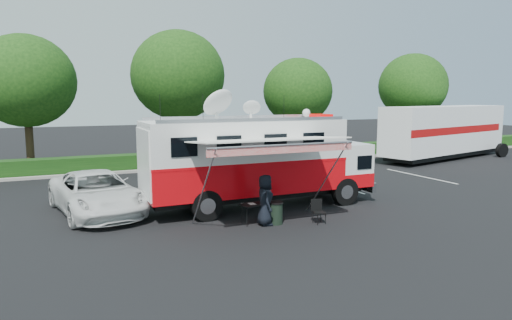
{
  "coord_description": "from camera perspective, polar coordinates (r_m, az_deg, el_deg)",
  "views": [
    {
      "loc": [
        -7.79,
        -16.82,
        4.52
      ],
      "look_at": [
        0.0,
        0.5,
        1.9
      ],
      "focal_mm": 32.0,
      "sensor_mm": 36.0,
      "label": 1
    }
  ],
  "objects": [
    {
      "name": "ground_plane",
      "position": [
        19.08,
        0.62,
        -5.85
      ],
      "size": [
        120.0,
        120.0,
        0.0
      ],
      "primitive_type": "plane",
      "color": "black",
      "rests_on": "ground"
    },
    {
      "name": "awning",
      "position": [
        15.72,
        1.71,
        2.24
      ],
      "size": [
        5.27,
        2.72,
        3.18
      ],
      "color": "white",
      "rests_on": "ground_plane"
    },
    {
      "name": "back_border",
      "position": [
        31.04,
        -7.57,
        8.68
      ],
      "size": [
        60.0,
        6.14,
        8.87
      ],
      "color": "#9E998E",
      "rests_on": "ground_plane"
    },
    {
      "name": "white_suv",
      "position": [
        19.02,
        -19.18,
        -6.34
      ],
      "size": [
        3.62,
        6.26,
        1.64
      ],
      "primitive_type": "imported",
      "rotation": [
        0.0,
        0.0,
        0.16
      ],
      "color": "silver",
      "rests_on": "ground_plane"
    },
    {
      "name": "command_truck",
      "position": [
        18.68,
        0.39,
        0.05
      ],
      "size": [
        9.65,
        2.65,
        4.63
      ],
      "color": "black",
      "rests_on": "ground_plane"
    },
    {
      "name": "folding_table",
      "position": [
        16.38,
        -0.3,
        -5.66
      ],
      "size": [
        0.96,
        0.75,
        0.74
      ],
      "color": "black",
      "rests_on": "ground_plane"
    },
    {
      "name": "folding_chair",
      "position": [
        16.71,
        7.74,
        -6.11
      ],
      "size": [
        0.52,
        0.55,
        0.87
      ],
      "color": "black",
      "rests_on": "ground_plane"
    },
    {
      "name": "semi_trailer",
      "position": [
        36.37,
        22.55,
        3.35
      ],
      "size": [
        12.82,
        5.55,
        3.87
      ],
      "color": "white",
      "rests_on": "ground_plane"
    },
    {
      "name": "person",
      "position": [
        16.45,
        1.14,
        -8.1
      ],
      "size": [
        0.75,
        0.99,
        1.81
      ],
      "primitive_type": "imported",
      "rotation": [
        0.0,
        0.0,
        1.35
      ],
      "color": "black",
      "rests_on": "ground_plane"
    },
    {
      "name": "trash_bin",
      "position": [
        16.48,
        2.49,
        -6.63
      ],
      "size": [
        0.53,
        0.53,
        0.79
      ],
      "color": "black",
      "rests_on": "ground_plane"
    },
    {
      "name": "stall_lines",
      "position": [
        21.6,
        -3.94,
        -4.23
      ],
      "size": [
        24.12,
        5.5,
        0.01
      ],
      "color": "silver",
      "rests_on": "ground_plane"
    }
  ]
}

